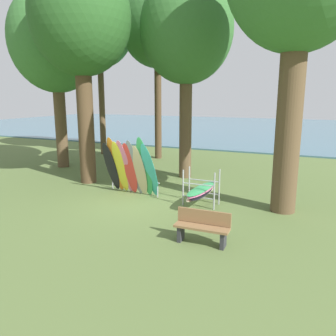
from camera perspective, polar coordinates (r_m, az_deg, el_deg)
ground_plane at (r=12.24m, az=-5.76°, el=-5.47°), size 80.00×80.00×0.00m
lake_water at (r=40.71m, az=15.85°, el=6.52°), size 80.00×36.00×0.10m
tree_foreground_left at (r=14.96m, az=-14.64°, el=23.18°), size 4.03×4.03×9.10m
tree_mid_behind at (r=15.45m, az=3.16°, el=22.21°), size 4.00×4.00×8.78m
tree_far_left_back at (r=22.45m, az=-11.69°, el=22.41°), size 4.25×4.25×10.28m
tree_far_right_back at (r=20.47m, az=-1.80°, el=23.29°), size 4.27×4.27×10.17m
tree_deep_back at (r=18.62m, az=-18.61°, el=19.80°), size 4.50×4.50×9.02m
leaning_board_pile at (r=12.68m, az=-6.50°, el=0.02°), size 2.43×1.05×2.29m
board_storage_rack at (r=11.59m, az=5.67°, el=-3.91°), size 1.15×2.13×1.25m
park_bench at (r=8.66m, az=5.87°, el=-9.86°), size 1.41×0.45×0.85m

